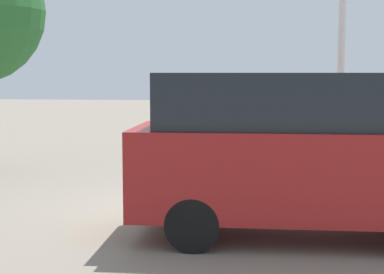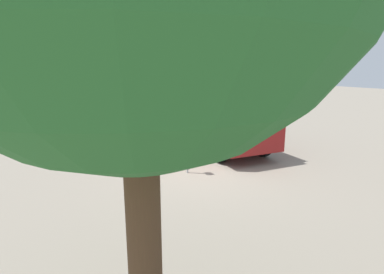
# 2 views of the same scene
# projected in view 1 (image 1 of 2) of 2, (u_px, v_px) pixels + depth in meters

# --- Properties ---
(ground_plane) EXTENTS (80.00, 80.00, 0.00)m
(ground_plane) POSITION_uv_depth(u_px,v_px,m) (180.00, 210.00, 9.91)
(ground_plane) COLOR gray
(parking_meter_near) EXTENTS (0.21, 0.12, 1.52)m
(parking_meter_near) POSITION_uv_depth(u_px,v_px,m) (180.00, 140.00, 10.37)
(parking_meter_near) COLOR #9E9EA3
(parking_meter_near) RESTS_ON ground
(lamp_post) EXTENTS (0.44, 0.44, 7.00)m
(lamp_post) POSITION_uv_depth(u_px,v_px,m) (341.00, 75.00, 11.52)
(lamp_post) COLOR beige
(lamp_post) RESTS_ON ground
(parked_van) EXTENTS (4.67, 1.90, 2.31)m
(parked_van) POSITION_uv_depth(u_px,v_px,m) (299.00, 150.00, 8.13)
(parked_van) COLOR maroon
(parked_van) RESTS_ON ground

